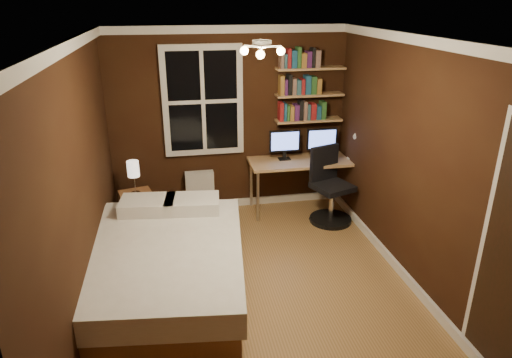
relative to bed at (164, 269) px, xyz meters
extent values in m
plane|color=brown|center=(0.95, -0.08, -0.31)|extent=(4.20, 4.20, 0.00)
cube|color=black|center=(0.95, 2.02, 0.94)|extent=(3.20, 0.04, 2.50)
cube|color=black|center=(-0.65, -0.08, 0.94)|extent=(0.04, 4.20, 2.50)
cube|color=black|center=(2.55, -0.08, 0.94)|extent=(0.04, 4.20, 2.50)
cube|color=white|center=(0.95, -0.08, 2.19)|extent=(3.20, 4.20, 0.02)
cube|color=silver|center=(0.60, 1.99, 1.24)|extent=(1.06, 0.06, 1.46)
cube|color=tan|center=(2.03, 1.90, 0.94)|extent=(0.92, 0.22, 0.03)
cube|color=tan|center=(2.03, 1.90, 1.29)|extent=(0.92, 0.22, 0.03)
cube|color=tan|center=(2.03, 1.90, 1.64)|extent=(0.92, 0.22, 0.03)
cube|color=brown|center=(0.00, -0.03, -0.14)|extent=(1.68, 2.23, 0.33)
cube|color=silver|center=(0.00, -0.03, 0.15)|extent=(1.77, 2.30, 0.25)
cube|color=silver|center=(-0.16, 0.80, 0.34)|extent=(0.65, 0.48, 0.15)
cube|color=silver|center=(0.34, 0.74, 0.34)|extent=(0.65, 0.48, 0.15)
cube|color=brown|center=(-0.34, 1.54, -0.06)|extent=(0.48, 0.48, 0.50)
cube|color=silver|center=(0.50, 1.91, -0.02)|extent=(0.39, 0.14, 0.59)
cube|color=tan|center=(1.95, 1.71, 0.41)|extent=(1.56, 0.59, 0.04)
cylinder|color=beige|center=(1.23, 1.46, 0.04)|extent=(0.04, 0.04, 0.70)
cylinder|color=beige|center=(2.67, 1.46, 0.04)|extent=(0.04, 0.04, 0.70)
cylinder|color=beige|center=(1.23, 1.96, 0.04)|extent=(0.04, 0.04, 0.70)
cylinder|color=beige|center=(2.67, 1.96, 0.04)|extent=(0.04, 0.04, 0.70)
cylinder|color=black|center=(2.20, 1.26, -0.29)|extent=(0.56, 0.56, 0.05)
cylinder|color=silver|center=(2.20, 1.26, -0.05)|extent=(0.06, 0.06, 0.42)
cube|color=black|center=(2.20, 1.26, 0.19)|extent=(0.58, 0.58, 0.07)
cube|color=black|center=(2.13, 1.45, 0.47)|extent=(0.43, 0.20, 0.48)
camera|label=1|loc=(0.17, -3.98, 2.51)|focal=32.00mm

